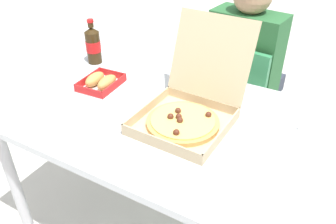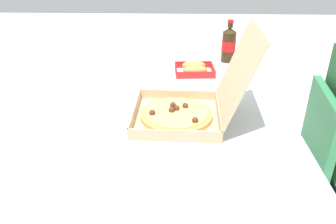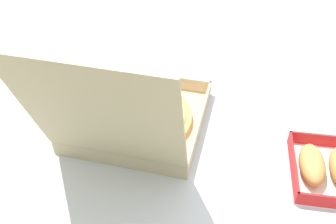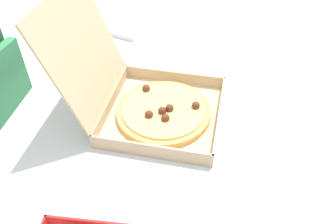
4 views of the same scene
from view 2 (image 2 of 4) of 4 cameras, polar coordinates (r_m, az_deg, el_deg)
dining_table at (r=1.43m, az=2.77°, el=-1.95°), size 1.37×0.82×0.72m
pizza_box_open at (r=1.29m, az=3.24°, el=0.79°), size 0.34×0.45×0.35m
bread_side_box at (r=1.72m, az=4.43°, el=7.15°), size 0.16×0.20×0.06m
cola_bottle at (r=1.90m, az=10.08°, el=11.03°), size 0.07×0.07×0.22m
paper_menu at (r=1.01m, az=-5.11°, el=-11.52°), size 0.23×0.19×0.00m
napkin_pile at (r=0.97m, az=15.24°, el=-13.94°), size 0.13×0.13×0.02m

